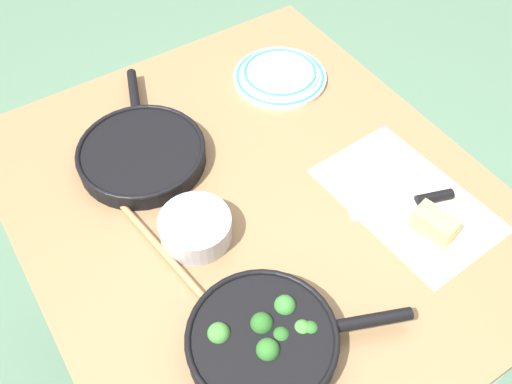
# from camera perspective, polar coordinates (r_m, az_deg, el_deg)

# --- Properties ---
(ground_plane) EXTENTS (14.00, 14.00, 0.00)m
(ground_plane) POSITION_cam_1_polar(r_m,az_deg,el_deg) (1.89, -0.00, -14.38)
(ground_plane) COLOR #51755B
(dining_table_red) EXTENTS (1.15, 0.99, 0.72)m
(dining_table_red) POSITION_cam_1_polar(r_m,az_deg,el_deg) (1.33, -0.00, -2.61)
(dining_table_red) COLOR olive
(dining_table_red) RESTS_ON ground_plane
(skillet_broccoli) EXTENTS (0.28, 0.40, 0.07)m
(skillet_broccoli) POSITION_cam_1_polar(r_m,az_deg,el_deg) (1.06, 0.87, -14.60)
(skillet_broccoli) COLOR black
(skillet_broccoli) RESTS_ON dining_table_red
(skillet_eggs) EXTENTS (0.43, 0.30, 0.05)m
(skillet_eggs) POSITION_cam_1_polar(r_m,az_deg,el_deg) (1.35, -11.36, 3.82)
(skillet_eggs) COLOR black
(skillet_eggs) RESTS_ON dining_table_red
(wooden_spoon) EXTENTS (0.40, 0.08, 0.02)m
(wooden_spoon) POSITION_cam_1_polar(r_m,az_deg,el_deg) (1.25, -12.09, -2.62)
(wooden_spoon) COLOR #A87A4C
(wooden_spoon) RESTS_ON dining_table_red
(parchment_sheet) EXTENTS (0.41, 0.27, 0.00)m
(parchment_sheet) POSITION_cam_1_polar(r_m,az_deg,el_deg) (1.31, 14.83, -0.70)
(parchment_sheet) COLOR beige
(parchment_sheet) RESTS_ON dining_table_red
(grater_knife) EXTENTS (0.10, 0.23, 0.02)m
(grater_knife) POSITION_cam_1_polar(r_m,az_deg,el_deg) (1.30, 15.80, -0.91)
(grater_knife) COLOR silver
(grater_knife) RESTS_ON dining_table_red
(cheese_block) EXTENTS (0.10, 0.07, 0.05)m
(cheese_block) POSITION_cam_1_polar(r_m,az_deg,el_deg) (1.25, 17.42, -3.08)
(cheese_block) COLOR #EACC66
(cheese_block) RESTS_ON dining_table_red
(dinner_plate_stack) EXTENTS (0.25, 0.25, 0.03)m
(dinner_plate_stack) POSITION_cam_1_polar(r_m,az_deg,el_deg) (1.55, 2.42, 11.60)
(dinner_plate_stack) COLOR white
(dinner_plate_stack) RESTS_ON dining_table_red
(prep_bowl_steel) EXTENTS (0.15, 0.15, 0.06)m
(prep_bowl_steel) POSITION_cam_1_polar(r_m,az_deg,el_deg) (1.19, -6.06, -3.60)
(prep_bowl_steel) COLOR #B7B7BC
(prep_bowl_steel) RESTS_ON dining_table_red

